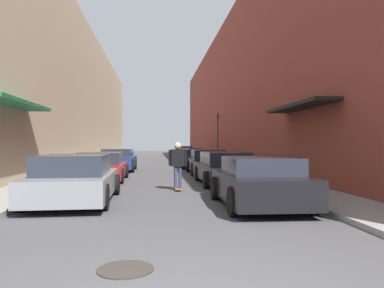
{
  "coord_description": "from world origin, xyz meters",
  "views": [
    {
      "loc": [
        -0.28,
        -3.18,
        1.56
      ],
      "look_at": [
        1.11,
        10.75,
        1.56
      ],
      "focal_mm": 35.0,
      "sensor_mm": 36.0,
      "label": 1
    }
  ],
  "objects_px": {
    "parked_car_left_1": "(101,167)",
    "parked_car_right_4": "(189,156)",
    "parked_car_left_2": "(118,160)",
    "parked_car_right_2": "(207,162)",
    "parked_car_left_0": "(75,179)",
    "manhole_cover": "(125,269)",
    "traffic_light": "(218,132)",
    "parked_car_right_3": "(195,159)",
    "parked_car_right_5": "(183,154)",
    "parked_car_right_0": "(259,182)",
    "skateboarder": "(178,161)",
    "parked_car_right_1": "(224,169)"
  },
  "relations": [
    {
      "from": "skateboarder",
      "to": "traffic_light",
      "type": "xyz_separation_m",
      "value": [
        4.34,
        17.56,
        1.52
      ]
    },
    {
      "from": "parked_car_left_0",
      "to": "parked_car_right_3",
      "type": "bearing_deg",
      "value": 71.38
    },
    {
      "from": "parked_car_left_2",
      "to": "traffic_light",
      "type": "bearing_deg",
      "value": 48.69
    },
    {
      "from": "parked_car_right_3",
      "to": "parked_car_left_2",
      "type": "bearing_deg",
      "value": -153.42
    },
    {
      "from": "parked_car_left_0",
      "to": "parked_car_right_4",
      "type": "relative_size",
      "value": 0.93
    },
    {
      "from": "parked_car_right_3",
      "to": "parked_car_right_4",
      "type": "bearing_deg",
      "value": 88.72
    },
    {
      "from": "parked_car_right_3",
      "to": "traffic_light",
      "type": "height_order",
      "value": "traffic_light"
    },
    {
      "from": "parked_car_left_1",
      "to": "parked_car_right_4",
      "type": "xyz_separation_m",
      "value": [
        4.96,
        13.29,
        0.02
      ]
    },
    {
      "from": "parked_car_left_1",
      "to": "parked_car_right_3",
      "type": "height_order",
      "value": "parked_car_right_3"
    },
    {
      "from": "parked_car_left_1",
      "to": "parked_car_right_4",
      "type": "bearing_deg",
      "value": 69.51
    },
    {
      "from": "skateboarder",
      "to": "parked_car_right_5",
      "type": "bearing_deg",
      "value": 85.16
    },
    {
      "from": "parked_car_left_2",
      "to": "manhole_cover",
      "type": "distance_m",
      "value": 17.28
    },
    {
      "from": "parked_car_left_2",
      "to": "parked_car_right_4",
      "type": "xyz_separation_m",
      "value": [
        4.82,
        7.47,
        -0.02
      ]
    },
    {
      "from": "parked_car_right_0",
      "to": "manhole_cover",
      "type": "xyz_separation_m",
      "value": [
        -2.93,
        -4.39,
        -0.6
      ]
    },
    {
      "from": "manhole_cover",
      "to": "traffic_light",
      "type": "bearing_deg",
      "value": 77.84
    },
    {
      "from": "parked_car_left_0",
      "to": "parked_car_right_0",
      "type": "distance_m",
      "value": 4.82
    },
    {
      "from": "parked_car_left_2",
      "to": "traffic_light",
      "type": "distance_m",
      "value": 11.07
    },
    {
      "from": "skateboarder",
      "to": "parked_car_left_0",
      "type": "bearing_deg",
      "value": -141.42
    },
    {
      "from": "parked_car_left_1",
      "to": "parked_car_left_2",
      "type": "xyz_separation_m",
      "value": [
        0.14,
        5.82,
        0.04
      ]
    },
    {
      "from": "parked_car_right_3",
      "to": "skateboarder",
      "type": "relative_size",
      "value": 2.53
    },
    {
      "from": "parked_car_left_1",
      "to": "parked_car_right_0",
      "type": "relative_size",
      "value": 1.07
    },
    {
      "from": "parked_car_left_0",
      "to": "parked_car_right_4",
      "type": "height_order",
      "value": "parked_car_left_0"
    },
    {
      "from": "skateboarder",
      "to": "traffic_light",
      "type": "height_order",
      "value": "traffic_light"
    },
    {
      "from": "parked_car_right_2",
      "to": "parked_car_right_5",
      "type": "xyz_separation_m",
      "value": [
        -0.02,
        16.01,
        0.04
      ]
    },
    {
      "from": "parked_car_left_0",
      "to": "parked_car_right_3",
      "type": "xyz_separation_m",
      "value": [
        4.72,
        14.01,
        -0.02
      ]
    },
    {
      "from": "parked_car_left_0",
      "to": "parked_car_left_2",
      "type": "xyz_separation_m",
      "value": [
        0.01,
        11.66,
        0.01
      ]
    },
    {
      "from": "parked_car_left_2",
      "to": "parked_car_right_2",
      "type": "distance_m",
      "value": 5.45
    },
    {
      "from": "manhole_cover",
      "to": "traffic_light",
      "type": "distance_m",
      "value": 26.08
    },
    {
      "from": "parked_car_left_1",
      "to": "traffic_light",
      "type": "relative_size",
      "value": 1.09
    },
    {
      "from": "parked_car_right_3",
      "to": "traffic_light",
      "type": "relative_size",
      "value": 1.04
    },
    {
      "from": "parked_car_right_0",
      "to": "parked_car_right_5",
      "type": "distance_m",
      "value": 26.27
    },
    {
      "from": "parked_car_right_5",
      "to": "traffic_light",
      "type": "height_order",
      "value": "traffic_light"
    },
    {
      "from": "parked_car_right_1",
      "to": "parked_car_right_3",
      "type": "height_order",
      "value": "parked_car_right_1"
    },
    {
      "from": "parked_car_right_2",
      "to": "parked_car_right_5",
      "type": "height_order",
      "value": "parked_car_right_5"
    },
    {
      "from": "parked_car_right_4",
      "to": "parked_car_left_1",
      "type": "bearing_deg",
      "value": -110.49
    },
    {
      "from": "parked_car_right_3",
      "to": "manhole_cover",
      "type": "height_order",
      "value": "parked_car_right_3"
    },
    {
      "from": "parked_car_right_1",
      "to": "manhole_cover",
      "type": "relative_size",
      "value": 6.49
    },
    {
      "from": "parked_car_right_5",
      "to": "parked_car_right_3",
      "type": "bearing_deg",
      "value": -90.45
    },
    {
      "from": "parked_car_left_0",
      "to": "parked_car_right_0",
      "type": "relative_size",
      "value": 1.12
    },
    {
      "from": "parked_car_right_0",
      "to": "parked_car_right_1",
      "type": "relative_size",
      "value": 0.88
    },
    {
      "from": "parked_car_right_1",
      "to": "parked_car_right_3",
      "type": "distance_m",
      "value": 9.93
    },
    {
      "from": "parked_car_right_0",
      "to": "parked_car_right_1",
      "type": "xyz_separation_m",
      "value": [
        0.1,
        5.22,
        -0.0
      ]
    },
    {
      "from": "traffic_light",
      "to": "parked_car_left_1",
      "type": "bearing_deg",
      "value": -117.66
    },
    {
      "from": "parked_car_right_5",
      "to": "parked_car_right_1",
      "type": "bearing_deg",
      "value": -90.08
    },
    {
      "from": "parked_car_left_2",
      "to": "manhole_cover",
      "type": "height_order",
      "value": "parked_car_left_2"
    },
    {
      "from": "parked_car_right_2",
      "to": "manhole_cover",
      "type": "distance_m",
      "value": 14.97
    },
    {
      "from": "parked_car_right_3",
      "to": "parked_car_right_5",
      "type": "height_order",
      "value": "parked_car_right_5"
    },
    {
      "from": "parked_car_right_2",
      "to": "parked_car_left_0",
      "type": "bearing_deg",
      "value": -117.93
    },
    {
      "from": "parked_car_left_1",
      "to": "parked_car_right_4",
      "type": "height_order",
      "value": "parked_car_right_4"
    },
    {
      "from": "parked_car_right_5",
      "to": "parked_car_right_4",
      "type": "bearing_deg",
      "value": -89.75
    }
  ]
}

